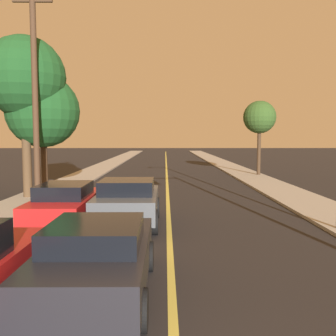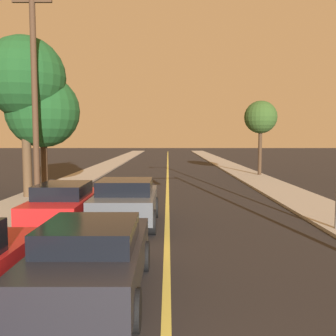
# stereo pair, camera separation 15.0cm
# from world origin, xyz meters

# --- Properties ---
(road_surface) EXTENTS (9.67, 80.00, 0.01)m
(road_surface) POSITION_xyz_m (0.00, 36.00, 0.01)
(road_surface) COLOR black
(road_surface) RESTS_ON ground
(sidewalk_left) EXTENTS (2.50, 80.00, 0.12)m
(sidewalk_left) POSITION_xyz_m (-6.08, 36.00, 0.06)
(sidewalk_left) COLOR #9E998E
(sidewalk_left) RESTS_ON ground
(sidewalk_right) EXTENTS (2.50, 80.00, 0.12)m
(sidewalk_right) POSITION_xyz_m (6.08, 36.00, 0.06)
(sidewalk_right) COLOR #9E998E
(sidewalk_right) RESTS_ON ground
(car_near_lane_front) EXTENTS (1.94, 4.08, 1.40)m
(car_near_lane_front) POSITION_xyz_m (-1.35, 4.52, 0.74)
(car_near_lane_front) COLOR black
(car_near_lane_front) RESTS_ON ground
(car_near_lane_second) EXTENTS (2.04, 3.84, 1.53)m
(car_near_lane_second) POSITION_xyz_m (-1.35, 10.01, 0.81)
(car_near_lane_second) COLOR #474C51
(car_near_lane_second) RESTS_ON ground
(car_outer_lane_second) EXTENTS (1.90, 4.54, 1.36)m
(car_outer_lane_second) POSITION_xyz_m (-3.48, 10.43, 0.71)
(car_outer_lane_second) COLOR red
(car_outer_lane_second) RESTS_ON ground
(streetlamp_right) EXTENTS (1.69, 0.36, 7.64)m
(streetlamp_right) POSITION_xyz_m (4.82, 9.11, 4.96)
(streetlamp_right) COLOR slate
(streetlamp_right) RESTS_ON ground
(utility_pole_left) EXTENTS (1.60, 0.24, 8.83)m
(utility_pole_left) POSITION_xyz_m (-5.43, 13.37, 4.70)
(utility_pole_left) COLOR #422D1E
(utility_pole_left) RESTS_ON ground
(tree_left_near) EXTENTS (3.50, 3.50, 5.80)m
(tree_left_near) POSITION_xyz_m (-6.00, 16.02, 4.15)
(tree_left_near) COLOR #3D2B1C
(tree_left_near) RESTS_ON ground
(tree_left_far) EXTENTS (3.73, 3.73, 7.40)m
(tree_left_far) POSITION_xyz_m (-6.57, 15.34, 5.61)
(tree_left_far) COLOR #4C3823
(tree_left_far) RESTS_ON ground
(tree_right_near) EXTENTS (2.40, 2.40, 5.47)m
(tree_right_near) POSITION_xyz_m (6.86, 25.66, 4.35)
(tree_right_near) COLOR #3D2B1C
(tree_right_near) RESTS_ON ground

